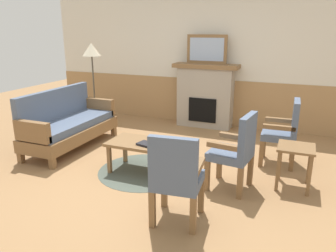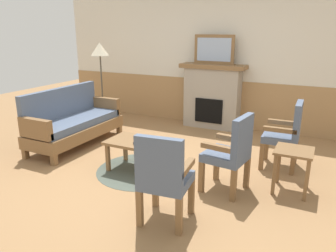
{
  "view_description": "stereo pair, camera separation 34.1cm",
  "coord_description": "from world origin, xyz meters",
  "px_view_note": "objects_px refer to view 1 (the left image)",
  "views": [
    {
      "loc": [
        1.76,
        -3.95,
        1.94
      ],
      "look_at": [
        0.0,
        0.35,
        0.55
      ],
      "focal_mm": 34.75,
      "sensor_mm": 36.0,
      "label": 1
    },
    {
      "loc": [
        2.07,
        -3.81,
        1.94
      ],
      "look_at": [
        0.0,
        0.35,
        0.55
      ],
      "focal_mm": 34.75,
      "sensor_mm": 36.0,
      "label": 2
    }
  ],
  "objects_px": {
    "armchair_near_fireplace": "(236,149)",
    "fireplace": "(205,95)",
    "book_on_table": "(146,144)",
    "couch": "(69,125)",
    "side_table": "(295,155)",
    "coffee_table": "(143,146)",
    "armchair_front_left": "(176,175)",
    "framed_picture": "(207,49)",
    "floor_lamp_by_couch": "(92,55)",
    "armchair_by_window_left": "(285,130)"
  },
  "relations": [
    {
      "from": "framed_picture",
      "to": "floor_lamp_by_couch",
      "type": "bearing_deg",
      "value": -158.64
    },
    {
      "from": "coffee_table",
      "to": "book_on_table",
      "type": "height_order",
      "value": "book_on_table"
    },
    {
      "from": "fireplace",
      "to": "framed_picture",
      "type": "relative_size",
      "value": 1.62
    },
    {
      "from": "fireplace",
      "to": "coffee_table",
      "type": "distance_m",
      "value": 2.52
    },
    {
      "from": "coffee_table",
      "to": "floor_lamp_by_couch",
      "type": "relative_size",
      "value": 0.57
    },
    {
      "from": "framed_picture",
      "to": "couch",
      "type": "height_order",
      "value": "framed_picture"
    },
    {
      "from": "book_on_table",
      "to": "armchair_near_fireplace",
      "type": "relative_size",
      "value": 0.21
    },
    {
      "from": "coffee_table",
      "to": "book_on_table",
      "type": "bearing_deg",
      "value": -46.82
    },
    {
      "from": "couch",
      "to": "coffee_table",
      "type": "height_order",
      "value": "couch"
    },
    {
      "from": "armchair_near_fireplace",
      "to": "couch",
      "type": "bearing_deg",
      "value": 170.95
    },
    {
      "from": "armchair_by_window_left",
      "to": "book_on_table",
      "type": "bearing_deg",
      "value": -146.95
    },
    {
      "from": "fireplace",
      "to": "floor_lamp_by_couch",
      "type": "height_order",
      "value": "floor_lamp_by_couch"
    },
    {
      "from": "framed_picture",
      "to": "book_on_table",
      "type": "bearing_deg",
      "value": -91.74
    },
    {
      "from": "fireplace",
      "to": "coffee_table",
      "type": "bearing_deg",
      "value": -93.8
    },
    {
      "from": "fireplace",
      "to": "armchair_near_fireplace",
      "type": "bearing_deg",
      "value": -66.16
    },
    {
      "from": "couch",
      "to": "book_on_table",
      "type": "distance_m",
      "value": 1.78
    },
    {
      "from": "fireplace",
      "to": "framed_picture",
      "type": "height_order",
      "value": "framed_picture"
    },
    {
      "from": "coffee_table",
      "to": "armchair_front_left",
      "type": "distance_m",
      "value": 1.36
    },
    {
      "from": "armchair_front_left",
      "to": "floor_lamp_by_couch",
      "type": "distance_m",
      "value": 4.01
    },
    {
      "from": "framed_picture",
      "to": "coffee_table",
      "type": "relative_size",
      "value": 0.83
    },
    {
      "from": "armchair_by_window_left",
      "to": "side_table",
      "type": "bearing_deg",
      "value": -76.02
    },
    {
      "from": "armchair_front_left",
      "to": "floor_lamp_by_couch",
      "type": "height_order",
      "value": "floor_lamp_by_couch"
    },
    {
      "from": "couch",
      "to": "book_on_table",
      "type": "relative_size",
      "value": 8.65
    },
    {
      "from": "armchair_by_window_left",
      "to": "framed_picture",
      "type": "bearing_deg",
      "value": 137.49
    },
    {
      "from": "coffee_table",
      "to": "armchair_by_window_left",
      "type": "distance_m",
      "value": 2.06
    },
    {
      "from": "coffee_table",
      "to": "fireplace",
      "type": "bearing_deg",
      "value": 86.2
    },
    {
      "from": "couch",
      "to": "floor_lamp_by_couch",
      "type": "xyz_separation_m",
      "value": [
        -0.33,
        1.26,
        1.05
      ]
    },
    {
      "from": "side_table",
      "to": "armchair_near_fireplace",
      "type": "bearing_deg",
      "value": -153.89
    },
    {
      "from": "armchair_near_fireplace",
      "to": "armchair_front_left",
      "type": "bearing_deg",
      "value": -112.71
    },
    {
      "from": "fireplace",
      "to": "couch",
      "type": "relative_size",
      "value": 0.72
    },
    {
      "from": "framed_picture",
      "to": "side_table",
      "type": "relative_size",
      "value": 1.45
    },
    {
      "from": "armchair_by_window_left",
      "to": "side_table",
      "type": "relative_size",
      "value": 1.78
    },
    {
      "from": "coffee_table",
      "to": "armchair_near_fireplace",
      "type": "bearing_deg",
      "value": -1.7
    },
    {
      "from": "framed_picture",
      "to": "armchair_near_fireplace",
      "type": "xyz_separation_m",
      "value": [
        1.12,
        -2.54,
        -1.02
      ]
    },
    {
      "from": "coffee_table",
      "to": "armchair_front_left",
      "type": "height_order",
      "value": "armchair_front_left"
    },
    {
      "from": "fireplace",
      "to": "couch",
      "type": "distance_m",
      "value": 2.75
    },
    {
      "from": "armchair_by_window_left",
      "to": "fireplace",
      "type": "bearing_deg",
      "value": 137.5
    },
    {
      "from": "couch",
      "to": "coffee_table",
      "type": "bearing_deg",
      "value": -14.74
    },
    {
      "from": "couch",
      "to": "armchair_near_fireplace",
      "type": "height_order",
      "value": "same"
    },
    {
      "from": "book_on_table",
      "to": "armchair_by_window_left",
      "type": "xyz_separation_m",
      "value": [
        1.7,
        1.11,
        0.08
      ]
    },
    {
      "from": "coffee_table",
      "to": "armchair_by_window_left",
      "type": "height_order",
      "value": "armchair_by_window_left"
    },
    {
      "from": "book_on_table",
      "to": "armchair_near_fireplace",
      "type": "xyz_separation_m",
      "value": [
        1.2,
        0.05,
        0.08
      ]
    },
    {
      "from": "armchair_near_fireplace",
      "to": "framed_picture",
      "type": "bearing_deg",
      "value": 113.84
    },
    {
      "from": "armchair_near_fireplace",
      "to": "fireplace",
      "type": "bearing_deg",
      "value": 113.84
    },
    {
      "from": "couch",
      "to": "armchair_near_fireplace",
      "type": "bearing_deg",
      "value": -9.05
    },
    {
      "from": "framed_picture",
      "to": "book_on_table",
      "type": "relative_size",
      "value": 3.84
    },
    {
      "from": "armchair_near_fireplace",
      "to": "book_on_table",
      "type": "bearing_deg",
      "value": -177.39
    },
    {
      "from": "armchair_near_fireplace",
      "to": "armchair_by_window_left",
      "type": "distance_m",
      "value": 1.17
    },
    {
      "from": "framed_picture",
      "to": "coffee_table",
      "type": "bearing_deg",
      "value": -93.8
    },
    {
      "from": "couch",
      "to": "armchair_by_window_left",
      "type": "distance_m",
      "value": 3.45
    }
  ]
}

